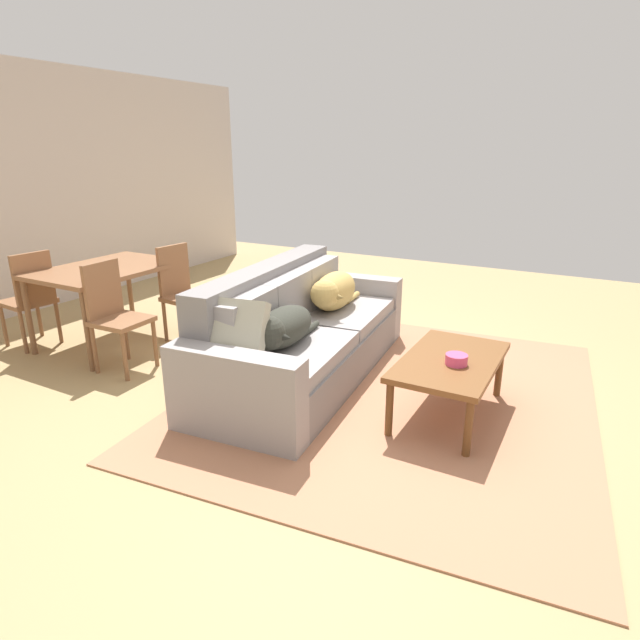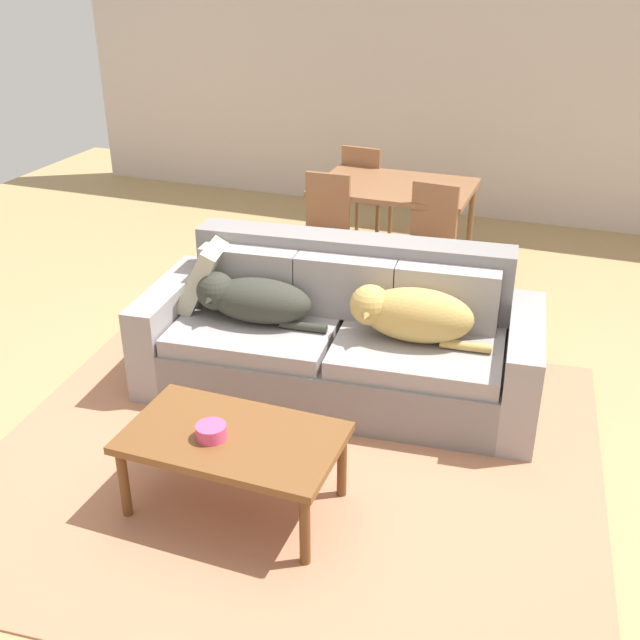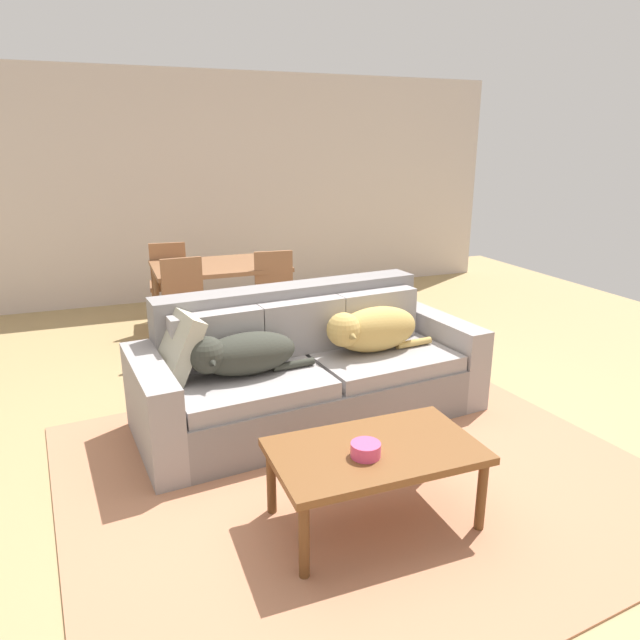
# 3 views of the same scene
# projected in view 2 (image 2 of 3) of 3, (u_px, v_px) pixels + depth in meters

# --- Properties ---
(ground_plane) EXTENTS (10.00, 10.00, 0.00)m
(ground_plane) POSITION_uv_depth(u_px,v_px,m) (303.00, 408.00, 4.67)
(ground_plane) COLOR tan
(back_partition) EXTENTS (8.00, 0.12, 2.70)m
(back_partition) POSITION_uv_depth(u_px,v_px,m) (453.00, 77.00, 7.42)
(back_partition) COLOR beige
(back_partition) RESTS_ON ground
(area_rug) EXTENTS (3.54, 3.16, 0.01)m
(area_rug) POSITION_uv_depth(u_px,v_px,m) (292.00, 458.00, 4.22)
(area_rug) COLOR #B67857
(area_rug) RESTS_ON ground
(couch) EXTENTS (2.48, 1.18, 0.90)m
(couch) POSITION_uv_depth(u_px,v_px,m) (341.00, 338.00, 4.76)
(couch) COLOR gray
(couch) RESTS_ON ground
(dog_on_left_cushion) EXTENTS (0.83, 0.41, 0.30)m
(dog_on_left_cushion) POSITION_uv_depth(u_px,v_px,m) (251.00, 299.00, 4.67)
(dog_on_left_cushion) COLOR #32332B
(dog_on_left_cushion) RESTS_ON couch
(dog_on_right_cushion) EXTENTS (0.83, 0.41, 0.32)m
(dog_on_right_cushion) POSITION_uv_depth(u_px,v_px,m) (409.00, 314.00, 4.43)
(dog_on_right_cushion) COLOR tan
(dog_on_right_cushion) RESTS_ON couch
(throw_pillow_by_left_arm) EXTENTS (0.36, 0.49, 0.44)m
(throw_pillow_by_left_arm) POSITION_uv_depth(u_px,v_px,m) (205.00, 273.00, 4.87)
(throw_pillow_by_left_arm) COLOR #B0AB92
(throw_pillow_by_left_arm) RESTS_ON couch
(coffee_table) EXTENTS (1.04, 0.61, 0.43)m
(coffee_table) POSITION_uv_depth(u_px,v_px,m) (233.00, 443.00, 3.70)
(coffee_table) COLOR brown
(coffee_table) RESTS_ON ground
(bowl_on_coffee_table) EXTENTS (0.15, 0.15, 0.07)m
(bowl_on_coffee_table) POSITION_uv_depth(u_px,v_px,m) (211.00, 432.00, 3.64)
(bowl_on_coffee_table) COLOR #EA4C7F
(bowl_on_coffee_table) RESTS_ON coffee_table
(dining_table) EXTENTS (1.26, 0.88, 0.74)m
(dining_table) POSITION_uv_depth(u_px,v_px,m) (395.00, 193.00, 6.33)
(dining_table) COLOR brown
(dining_table) RESTS_ON ground
(dining_chair_near_left) EXTENTS (0.41, 0.41, 0.92)m
(dining_chair_near_left) POSITION_uv_depth(u_px,v_px,m) (324.00, 228.00, 6.07)
(dining_chair_near_left) COLOR brown
(dining_chair_near_left) RESTS_ON ground
(dining_chair_near_right) EXTENTS (0.44, 0.44, 0.92)m
(dining_chair_near_right) POSITION_uv_depth(u_px,v_px,m) (428.00, 241.00, 5.83)
(dining_chair_near_right) COLOR brown
(dining_chair_near_right) RESTS_ON ground
(dining_chair_far_left) EXTENTS (0.43, 0.43, 0.91)m
(dining_chair_far_left) POSITION_uv_depth(u_px,v_px,m) (365.00, 190.00, 7.00)
(dining_chair_far_left) COLOR brown
(dining_chair_far_left) RESTS_ON ground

